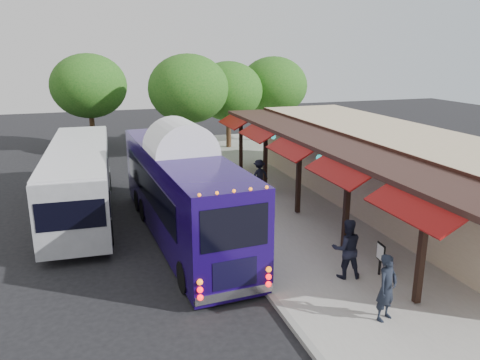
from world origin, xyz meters
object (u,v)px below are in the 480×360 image
object	(u,v)px
city_bus	(80,177)
sign_board	(381,254)
coach_bus	(182,188)
ped_c	(254,193)
ped_a	(387,288)
ped_d	(259,175)
ped_b	(347,249)

from	to	relation	value
city_bus	sign_board	world-z (taller)	city_bus
coach_bus	sign_board	bearing A→B (deg)	-49.84
coach_bus	city_bus	bearing A→B (deg)	129.45
coach_bus	ped_c	distance (m)	3.98
ped_a	city_bus	bearing A→B (deg)	100.54
ped_c	ped_d	world-z (taller)	ped_c
ped_d	sign_board	size ratio (longest dim) A/B	1.52
city_bus	ped_a	world-z (taller)	city_bus
city_bus	ped_c	xyz separation A→B (m)	(7.33, -2.54, -0.72)
ped_a	coach_bus	bearing A→B (deg)	94.24
coach_bus	ped_a	size ratio (longest dim) A/B	6.25
ped_a	ped_c	distance (m)	9.31
sign_board	coach_bus	bearing A→B (deg)	140.13
coach_bus	ped_b	distance (m)	6.81
city_bus	ped_c	size ratio (longest dim) A/B	6.99
ped_b	sign_board	bearing A→B (deg)	-177.30
coach_bus	ped_d	size ratio (longest dim) A/B	7.17
city_bus	sign_board	xyz separation A→B (m)	(9.08, -9.59, -0.82)
ped_c	ped_d	distance (m)	3.19
ped_d	sign_board	distance (m)	9.97
ped_a	ped_d	xyz separation A→B (m)	(0.92, 12.21, -0.12)
ped_b	ped_d	world-z (taller)	ped_b
ped_a	sign_board	world-z (taller)	ped_a
coach_bus	ped_a	xyz separation A→B (m)	(3.93, -7.78, -0.90)
city_bus	ped_a	distance (m)	14.15
sign_board	ped_d	bearing A→B (deg)	98.93
ped_b	ped_c	distance (m)	6.86
city_bus	ped_c	bearing A→B (deg)	-16.59
city_bus	ped_b	bearing A→B (deg)	-47.13
ped_c	coach_bus	bearing A→B (deg)	-14.63
city_bus	sign_board	distance (m)	13.23
coach_bus	ped_c	xyz separation A→B (m)	(3.54, 1.52, -1.01)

